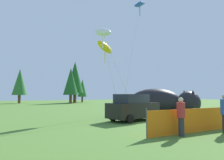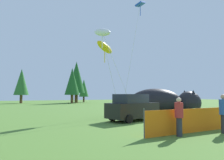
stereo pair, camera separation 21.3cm
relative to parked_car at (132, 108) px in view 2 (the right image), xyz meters
The scene contains 14 objects.
ground_plane 2.67m from the parked_car, 41.79° to the right, with size 120.00×120.00×0.00m, color #4C752D.
parked_car is the anchor object (origin of this frame).
folding_chair 4.96m from the parked_car, 15.36° to the right, with size 0.58×0.58×0.84m.
inflatable_cat 5.91m from the parked_car, 28.99° to the left, with size 6.62×4.77×2.45m.
safety_fence 5.49m from the parked_car, 79.86° to the right, with size 7.59×0.47×1.31m.
spectator_in_red_shirt 6.02m from the parked_car, 100.63° to the right, with size 0.38×0.38×1.77m.
spectator_in_black_shirt 6.45m from the parked_car, 77.13° to the right, with size 0.42×0.42×1.91m.
kite_yellow_hero 5.79m from the parked_car, 106.17° to the left, with size 2.96×1.70×6.45m.
kite_white_ghost 6.38m from the parked_car, 126.91° to the left, with size 3.39×2.05×7.36m.
kite_blue_box 13.06m from the parked_car, 52.05° to the left, with size 3.08×1.19×12.12m.
horizon_tree_east 35.15m from the parked_car, 79.92° to the left, with size 3.92×3.92×9.37m.
horizon_tree_west 38.73m from the parked_car, 76.55° to the left, with size 2.34×2.34×5.60m.
horizon_tree_mid 37.48m from the parked_car, 98.12° to the left, with size 3.10×3.10×7.40m.
horizon_tree_northeast 32.28m from the parked_car, 82.09° to the left, with size 3.16×3.16×7.53m.
Camera 2 is at (-10.12, -11.94, 1.91)m, focal length 35.00 mm.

